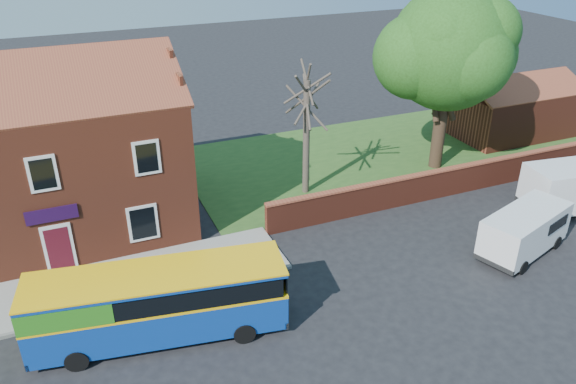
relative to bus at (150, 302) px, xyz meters
name	(u,v)px	position (x,y,z in m)	size (l,w,h in m)	color
ground	(284,339)	(4.23, -1.96, -1.54)	(120.00, 120.00, 0.00)	black
pavement	(67,294)	(-2.77, 3.79, -1.48)	(18.00, 3.50, 0.12)	gray
kerb	(70,320)	(-2.77, 2.04, -1.47)	(18.00, 0.15, 0.14)	slate
grass_strip	(395,152)	(17.23, 11.04, -1.52)	(26.00, 12.00, 0.04)	#426B28
shop_building	(45,163)	(-2.79, 9.54, 1.87)	(12.30, 8.13, 10.50)	brown
boundary_wall	(458,179)	(17.23, 5.04, -0.73)	(22.00, 0.38, 1.60)	maroon
outbuilding	(512,110)	(26.23, 11.04, 0.07)	(8.20, 5.06, 4.17)	maroon
bus	(150,302)	(0.00, 0.00, 0.00)	(9.10, 3.64, 2.70)	#0D3894
van_near	(525,230)	(16.18, -0.83, -0.39)	(5.03, 3.22, 2.05)	white
large_tree	(448,52)	(18.34, 8.55, 5.20)	(8.44, 6.68, 10.30)	black
bare_tree	(306,132)	(9.77, 8.32, 1.94)	(2.54, 3.03, 6.78)	#4C4238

